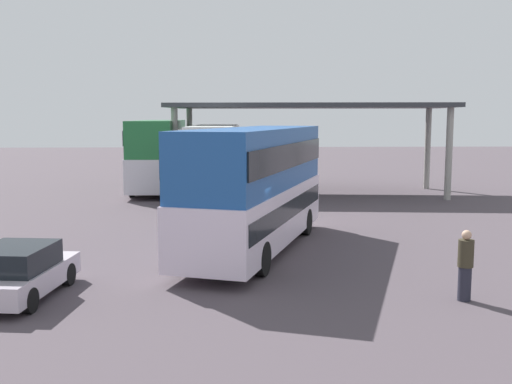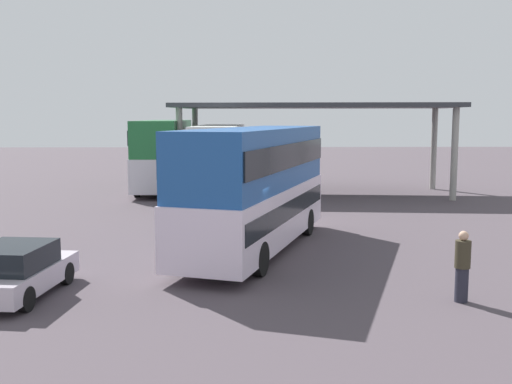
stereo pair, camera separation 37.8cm
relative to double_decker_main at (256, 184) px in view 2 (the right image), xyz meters
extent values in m
plane|color=#4B4248|center=(-0.90, -2.11, -2.27)|extent=(140.00, 140.00, 0.00)
cube|color=white|center=(0.00, -0.01, -1.01)|extent=(5.56, 10.31, 1.82)
cube|color=#1F5098|center=(0.00, -0.01, 0.88)|extent=(5.42, 10.09, 1.97)
cube|color=black|center=(0.00, -0.01, -0.79)|extent=(5.46, 9.94, 0.62)
cube|color=black|center=(0.00, -0.01, 0.98)|extent=(5.46, 9.94, 0.79)
cube|color=black|center=(1.61, 4.70, -0.74)|extent=(1.99, 0.76, 1.09)
cube|color=orange|center=(1.61, 4.70, 0.13)|extent=(1.64, 0.63, 0.36)
cylinder|color=black|center=(-0.04, 3.30, -1.77)|extent=(0.59, 1.04, 1.00)
cylinder|color=black|center=(2.04, 2.59, -1.77)|extent=(0.59, 1.04, 1.00)
cylinder|color=black|center=(-2.05, -2.61, -1.77)|extent=(0.59, 1.04, 1.00)
cylinder|color=black|center=(0.03, -3.32, -1.77)|extent=(0.59, 1.04, 1.00)
cube|color=#C3B5C2|center=(-6.17, -5.07, -1.78)|extent=(2.17, 3.90, 0.55)
cube|color=black|center=(-6.19, -5.26, -1.21)|extent=(1.83, 2.22, 0.58)
cylinder|color=black|center=(-6.81, -3.83, -1.97)|extent=(0.27, 0.62, 0.60)
cylinder|color=black|center=(-5.25, -4.02, -1.97)|extent=(0.27, 0.62, 0.60)
cylinder|color=black|center=(-5.53, -6.31, -1.97)|extent=(0.27, 0.62, 0.60)
cube|color=silver|center=(-5.23, 16.87, -0.98)|extent=(2.60, 10.18, 1.88)
cube|color=#206633|center=(-5.23, 16.87, 0.98)|extent=(2.53, 9.98, 2.04)
cube|color=black|center=(-5.23, 16.87, -0.76)|extent=(2.64, 9.77, 0.64)
cube|color=black|center=(-5.23, 16.87, 1.08)|extent=(2.64, 9.77, 0.82)
cube|color=black|center=(-5.20, 21.90, -0.70)|extent=(2.16, 0.11, 1.13)
cube|color=orange|center=(-5.20, 21.90, 0.20)|extent=(1.78, 0.09, 0.36)
cylinder|color=black|center=(-6.36, 20.02, -1.77)|extent=(0.29, 1.00, 1.00)
cylinder|color=black|center=(-4.06, 20.01, -1.77)|extent=(0.29, 1.00, 1.00)
cylinder|color=black|center=(-6.40, 13.72, -1.77)|extent=(0.29, 1.00, 1.00)
cylinder|color=black|center=(-4.11, 13.71, -1.77)|extent=(0.29, 1.00, 1.00)
cube|color=navy|center=(-1.72, 13.52, -1.04)|extent=(2.91, 10.25, 1.76)
cube|color=white|center=(-1.72, 13.52, 0.79)|extent=(2.83, 10.04, 1.91)
cube|color=black|center=(-1.72, 13.52, -0.83)|extent=(2.93, 9.85, 0.60)
cube|color=black|center=(-1.72, 13.52, 0.89)|extent=(2.93, 9.85, 0.76)
cube|color=black|center=(-1.46, 18.53, -0.78)|extent=(2.05, 0.20, 1.06)
cube|color=orange|center=(-1.46, 18.53, 0.07)|extent=(1.68, 0.16, 0.36)
cylinder|color=black|center=(-2.64, 16.71, -1.77)|extent=(0.33, 1.01, 1.00)
cylinder|color=black|center=(-0.48, 16.60, -1.77)|extent=(0.33, 1.01, 1.00)
cylinder|color=black|center=(-2.96, 10.44, -1.77)|extent=(0.33, 1.01, 1.00)
cylinder|color=black|center=(-0.80, 10.33, -1.77)|extent=(0.33, 1.01, 1.00)
cube|color=#33353A|center=(3.77, 15.13, 2.86)|extent=(16.70, 7.76, 0.25)
cylinder|color=#9E9B93|center=(11.46, 16.90, 0.23)|extent=(0.36, 0.36, 5.01)
cylinder|color=#9E9B93|center=(10.97, 11.91, 0.23)|extent=(0.36, 0.36, 5.01)
cylinder|color=#9E9B93|center=(-3.44, 18.36, 0.23)|extent=(0.36, 0.36, 5.01)
cylinder|color=#9E9B93|center=(-3.93, 13.37, 0.23)|extent=(0.36, 0.36, 5.01)
cylinder|color=#262633|center=(4.90, -5.81, -1.84)|extent=(0.32, 0.32, 0.86)
cylinder|color=#383223|center=(4.90, -5.81, -1.08)|extent=(0.38, 0.38, 0.68)
sphere|color=tan|center=(4.90, -5.81, -0.62)|extent=(0.24, 0.24, 0.24)
camera|label=1|loc=(-0.87, -19.92, 2.27)|focal=41.93mm
camera|label=2|loc=(-0.49, -19.93, 2.27)|focal=41.93mm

